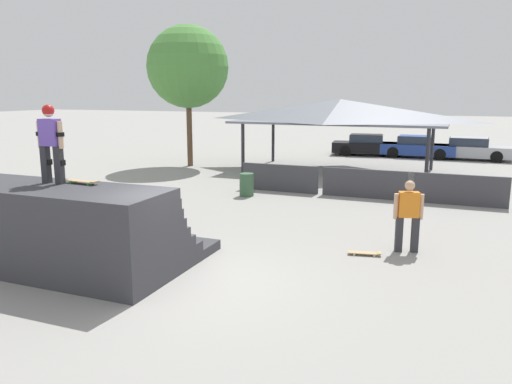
% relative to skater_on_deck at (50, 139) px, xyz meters
% --- Properties ---
extents(ground_plane, '(160.00, 160.00, 0.00)m').
position_rel_skater_on_deck_xyz_m(ground_plane, '(3.20, 0.21, -2.82)').
color(ground_plane, gray).
extents(quarter_pipe_ramp, '(5.50, 3.61, 1.86)m').
position_rel_skater_on_deck_xyz_m(quarter_pipe_ramp, '(0.04, 0.01, -2.01)').
color(quarter_pipe_ramp, '#38383D').
rests_on(quarter_pipe_ramp, ground).
extents(skater_on_deck, '(0.71, 0.25, 1.68)m').
position_rel_skater_on_deck_xyz_m(skater_on_deck, '(0.00, 0.00, 0.00)').
color(skater_on_deck, '#2D2D33').
rests_on(skater_on_deck, quarter_pipe_ramp).
extents(skateboard_on_deck, '(0.83, 0.26, 0.09)m').
position_rel_skater_on_deck_xyz_m(skateboard_on_deck, '(0.63, 0.17, -0.91)').
color(skateboard_on_deck, green).
rests_on(skateboard_on_deck, quarter_pipe_ramp).
extents(bystander_walking, '(0.70, 0.36, 1.75)m').
position_rel_skater_on_deck_xyz_m(bystander_walking, '(7.05, 3.87, -1.85)').
color(bystander_walking, '#2D2D33').
rests_on(bystander_walking, ground).
extents(skateboard_on_ground, '(0.79, 0.34, 0.09)m').
position_rel_skater_on_deck_xyz_m(skateboard_on_ground, '(6.20, 3.23, -2.76)').
color(skateboard_on_ground, silver).
rests_on(skateboard_on_ground, ground).
extents(barrier_fence, '(9.54, 0.12, 1.05)m').
position_rel_skater_on_deck_xyz_m(barrier_fence, '(5.00, 9.81, -2.30)').
color(barrier_fence, '#3D3D42').
rests_on(barrier_fence, ground).
extents(pavilion_shelter, '(9.82, 4.98, 3.46)m').
position_rel_skater_on_deck_xyz_m(pavilion_shelter, '(2.77, 15.68, 0.07)').
color(pavilion_shelter, '#2D2D33').
rests_on(pavilion_shelter, ground).
extents(tree_beside_pavilion, '(4.13, 4.13, 7.11)m').
position_rel_skater_on_deck_xyz_m(tree_beside_pavilion, '(-4.85, 14.57, 2.21)').
color(tree_beside_pavilion, brown).
rests_on(tree_beside_pavilion, ground).
extents(trash_bin, '(0.52, 0.52, 0.85)m').
position_rel_skater_on_deck_xyz_m(trash_bin, '(0.91, 8.51, -2.40)').
color(trash_bin, '#385B3D').
rests_on(trash_bin, ground).
extents(parked_car_black, '(4.39, 2.16, 1.27)m').
position_rel_skater_on_deck_xyz_m(parked_car_black, '(3.02, 22.48, -2.22)').
color(parked_car_black, black).
rests_on(parked_car_black, ground).
extents(parked_car_blue, '(4.27, 1.79, 1.27)m').
position_rel_skater_on_deck_xyz_m(parked_car_blue, '(5.90, 22.59, -2.22)').
color(parked_car_blue, navy).
rests_on(parked_car_blue, ground).
extents(parked_car_silver, '(4.50, 1.83, 1.27)m').
position_rel_skater_on_deck_xyz_m(parked_car_silver, '(8.78, 22.61, -2.22)').
color(parked_car_silver, '#A8AAAF').
rests_on(parked_car_silver, ground).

